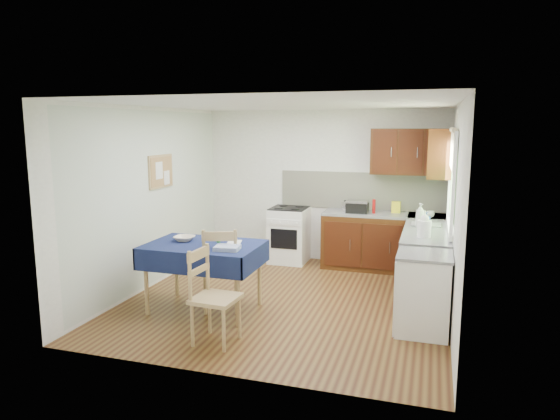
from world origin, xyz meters
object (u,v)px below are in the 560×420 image
(chair_far, at_px, (221,267))
(sandwich_press, at_px, (357,206))
(toaster, at_px, (350,206))
(chair_near, at_px, (211,293))
(dish_rack, at_px, (426,224))
(kettle, at_px, (424,227))
(dining_table, at_px, (204,252))

(chair_far, height_order, sandwich_press, sandwich_press)
(chair_far, height_order, toaster, toaster)
(chair_near, height_order, toaster, toaster)
(chair_far, distance_m, toaster, 2.71)
(sandwich_press, xyz_separation_m, dish_rack, (1.05, -0.76, -0.07))
(chair_near, distance_m, sandwich_press, 3.40)
(chair_near, bearing_deg, toaster, -11.56)
(kettle, bearing_deg, dish_rack, 89.10)
(chair_near, xyz_separation_m, toaster, (0.90, 3.27, 0.45))
(chair_near, relative_size, sandwich_press, 3.05)
(chair_far, bearing_deg, dish_rack, -165.40)
(chair_near, bearing_deg, sandwich_press, -13.83)
(chair_near, bearing_deg, chair_far, 21.38)
(chair_near, distance_m, dish_rack, 3.23)
(dish_rack, bearing_deg, dining_table, -165.27)
(toaster, xyz_separation_m, dish_rack, (1.17, -0.82, -0.06))
(dish_rack, xyz_separation_m, kettle, (-0.01, -0.77, 0.10))
(toaster, distance_m, kettle, 1.97)
(chair_far, bearing_deg, toaster, -135.36)
(kettle, bearing_deg, sandwich_press, 124.22)
(sandwich_press, bearing_deg, kettle, -77.38)
(dining_table, relative_size, kettle, 4.88)
(dining_table, relative_size, sandwich_press, 4.15)
(chair_near, height_order, dish_rack, dish_rack)
(toaster, bearing_deg, dish_rack, -51.99)
(chair_far, xyz_separation_m, chair_near, (0.27, -0.87, -0.02))
(dining_table, xyz_separation_m, toaster, (1.38, 2.45, 0.26))
(toaster, bearing_deg, kettle, -70.84)
(dining_table, bearing_deg, toaster, 52.35)
(dining_table, bearing_deg, chair_far, 4.46)
(dining_table, bearing_deg, sandwich_press, 49.57)
(dining_table, height_order, sandwich_press, sandwich_press)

